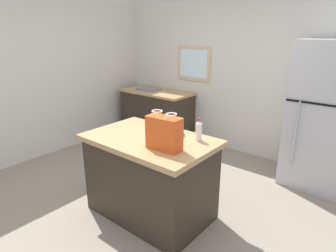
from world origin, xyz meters
TOP-DOWN VIEW (x-y plane):
  - ground at (0.00, 0.00)m, footprint 5.80×5.80m
  - back_wall at (-0.02, 2.25)m, footprint 4.84×0.13m
  - left_wall at (-2.42, 0.00)m, footprint 0.10×4.50m
  - kitchen_island at (0.08, -0.05)m, footprint 1.35×0.86m
  - refrigerator at (1.31, 1.84)m, footprint 0.78×0.70m
  - sink_counter at (-1.52, 1.86)m, footprint 1.35×0.66m
  - shopping_bag at (0.39, -0.18)m, footprint 0.34×0.17m
  - small_box at (0.17, 0.22)m, footprint 0.19×0.18m
  - bottle at (0.51, 0.21)m, footprint 0.06×0.06m

SIDE VIEW (x-z plane):
  - ground at x=0.00m, z-range 0.00..0.00m
  - kitchen_island at x=0.08m, z-range 0.00..0.91m
  - sink_counter at x=-1.52m, z-range -0.08..1.00m
  - refrigerator at x=1.31m, z-range 0.00..1.86m
  - small_box at x=0.17m, z-range 0.90..1.06m
  - bottle at x=0.51m, z-range 0.89..1.13m
  - shopping_bag at x=0.39m, z-range 0.88..1.24m
  - left_wall at x=-2.42m, z-range 0.00..2.52m
  - back_wall at x=-0.02m, z-range 0.00..2.53m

